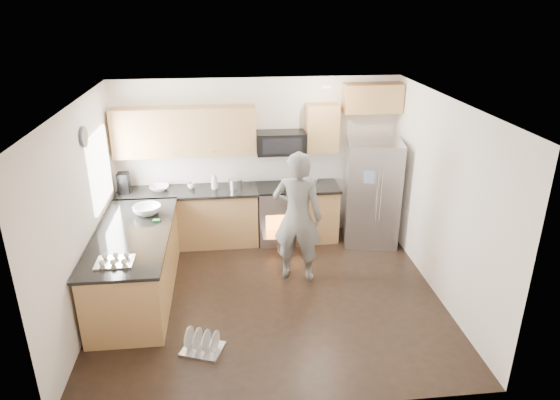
{
  "coord_description": "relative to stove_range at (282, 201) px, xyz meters",
  "views": [
    {
      "loc": [
        -0.48,
        -5.69,
        3.74
      ],
      "look_at": [
        0.2,
        0.5,
        1.19
      ],
      "focal_mm": 32.0,
      "sensor_mm": 36.0,
      "label": 1
    }
  ],
  "objects": [
    {
      "name": "room_shell",
      "position": [
        -0.39,
        -1.68,
        1.0
      ],
      "size": [
        4.54,
        4.04,
        2.62
      ],
      "color": "white",
      "rests_on": "ground"
    },
    {
      "name": "peninsula",
      "position": [
        -2.1,
        -1.44,
        -0.21
      ],
      "size": [
        0.96,
        2.36,
        1.05
      ],
      "color": "#B78D49",
      "rests_on": "ground"
    },
    {
      "name": "stove_range",
      "position": [
        0.0,
        0.0,
        0.0
      ],
      "size": [
        0.76,
        0.97,
        1.79
      ],
      "color": "#B7B7BC",
      "rests_on": "ground"
    },
    {
      "name": "dish_rack",
      "position": [
        -1.21,
        -2.7,
        -0.6
      ],
      "size": [
        0.54,
        0.49,
        0.27
      ],
      "rotation": [
        0.0,
        0.0,
        -0.36
      ],
      "color": "#B7B7BC",
      "rests_on": "ground"
    },
    {
      "name": "refrigerator",
      "position": [
        1.42,
        -0.24,
        0.17
      ],
      "size": [
        0.93,
        0.78,
        1.69
      ],
      "rotation": [
        0.0,
        0.0,
        -0.17
      ],
      "color": "#B7B7BC",
      "rests_on": "ground"
    },
    {
      "name": "back_cabinet_run",
      "position": [
        -0.94,
        0.05,
        0.29
      ],
      "size": [
        4.45,
        0.64,
        2.5
      ],
      "color": "#B78D49",
      "rests_on": "ground"
    },
    {
      "name": "person",
      "position": [
        0.08,
        -1.23,
        0.26
      ],
      "size": [
        0.79,
        0.64,
        1.88
      ],
      "primitive_type": "imported",
      "rotation": [
        0.0,
        0.0,
        2.83
      ],
      "color": "slate",
      "rests_on": "ground"
    },
    {
      "name": "ground",
      "position": [
        -0.35,
        -1.69,
        -0.68
      ],
      "size": [
        4.5,
        4.5,
        0.0
      ],
      "primitive_type": "plane",
      "color": "black",
      "rests_on": "ground"
    }
  ]
}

